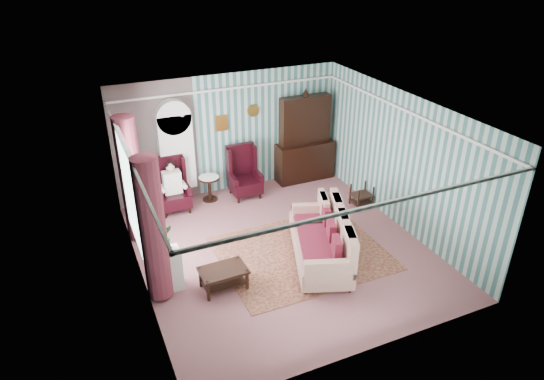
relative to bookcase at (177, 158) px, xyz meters
name	(u,v)px	position (x,y,z in m)	size (l,w,h in m)	color
floor	(282,249)	(1.35, -2.84, -1.12)	(6.00, 6.00, 0.00)	#894F53
room_shell	(248,160)	(0.73, -2.66, 0.89)	(5.53, 6.02, 2.91)	#396965
bookcase	(177,158)	(0.00, 0.00, 0.00)	(0.80, 0.28, 2.24)	white
dresser_hutch	(305,136)	(3.25, -0.12, 0.06)	(1.50, 0.56, 2.36)	black
wingback_left	(172,186)	(-0.25, -0.39, -0.50)	(0.76, 0.80, 1.25)	black
wingback_right	(245,173)	(1.50, -0.39, -0.50)	(0.76, 0.80, 1.25)	black
seated_woman	(173,187)	(-0.25, -0.39, -0.53)	(0.44, 0.40, 1.18)	silver
round_side_table	(210,189)	(0.65, -0.24, -0.82)	(0.50, 0.50, 0.60)	black
nest_table	(362,195)	(3.82, -1.94, -0.85)	(0.45, 0.38, 0.54)	black
plant_stand	(166,270)	(-1.05, -3.14, -0.72)	(0.55, 0.35, 0.80)	white
rug	(302,253)	(1.65, -3.14, -1.11)	(3.20, 2.60, 0.01)	#431716
sofa	(321,241)	(1.85, -3.52, -0.66)	(2.15, 0.98, 0.92)	beige
floral_armchair	(309,215)	(2.05, -2.64, -0.60)	(0.79, 0.87, 1.04)	#BAAE90
coffee_table	(224,278)	(-0.12, -3.53, -0.92)	(0.83, 0.54, 0.40)	black
potted_plant_a	(161,246)	(-1.10, -3.28, -0.12)	(0.37, 0.32, 0.41)	#255019
potted_plant_b	(165,237)	(-0.98, -3.05, -0.09)	(0.26, 0.21, 0.47)	#224E18
potted_plant_c	(159,240)	(-1.08, -3.07, -0.11)	(0.23, 0.23, 0.41)	#1A4C17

